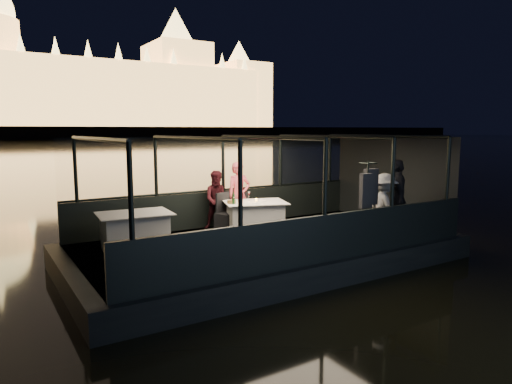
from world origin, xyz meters
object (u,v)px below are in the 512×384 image
chair_port_left (227,214)px  wine_bottle (233,198)px  dining_table_aft (135,231)px  person_man_maroon (218,199)px  dining_table_central (255,217)px  person_woman_coral (239,198)px  passenger_dark (396,201)px  passenger_stripe (385,203)px  chair_port_right (244,211)px  coat_stand (367,205)px

chair_port_left → wine_bottle: (-0.07, -0.47, 0.47)m
dining_table_aft → wine_bottle: (2.30, -0.05, 0.53)m
wine_bottle → person_man_maroon: bearing=86.2°
dining_table_central → person_man_maroon: (-0.54, 0.88, 0.36)m
chair_port_left → person_woman_coral: person_woman_coral is taller
dining_table_central → passenger_dark: bearing=-40.1°
person_man_maroon → passenger_dark: size_ratio=0.81×
dining_table_central → dining_table_aft: bearing=179.5°
chair_port_left → dining_table_aft: bearing=171.6°
chair_port_left → passenger_stripe: 3.68m
dining_table_central → passenger_dark: passenger_dark is taller
chair_port_left → person_woman_coral: 0.68m
chair_port_right → wine_bottle: wine_bottle is taller
dining_table_aft → chair_port_right: 3.03m
chair_port_left → passenger_stripe: bearing=-64.4°
chair_port_right → person_woman_coral: size_ratio=0.52×
chair_port_left → chair_port_right: (0.58, 0.19, 0.00)m
chair_port_left → coat_stand: 3.37m
passenger_stripe → wine_bottle: bearing=66.4°
chair_port_right → person_woman_coral: (-0.06, 0.13, 0.30)m
dining_table_aft → wine_bottle: 2.36m
dining_table_central → coat_stand: size_ratio=0.79×
dining_table_aft → chair_port_left: bearing=10.2°
dining_table_aft → chair_port_right: chair_port_right is taller
dining_table_central → chair_port_left: size_ratio=1.54×
dining_table_central → wine_bottle: wine_bottle is taller
person_man_maroon → passenger_dark: bearing=-20.7°
passenger_dark → wine_bottle: (-3.08, 2.07, 0.06)m
dining_table_central → chair_port_right: bearing=84.8°
chair_port_right → person_man_maroon: bearing=176.4°
coat_stand → person_woman_coral: (-1.29, 3.12, -0.15)m
coat_stand → dining_table_central: bearing=118.7°
coat_stand → wine_bottle: bearing=129.0°
person_woman_coral → wine_bottle: (-0.60, -0.79, 0.17)m
passenger_stripe → chair_port_right: bearing=50.7°
dining_table_central → coat_stand: coat_stand is taller
person_man_maroon → dining_table_aft: bearing=-136.4°
chair_port_left → wine_bottle: size_ratio=3.22×
dining_table_central → wine_bottle: bearing=-178.0°
chair_port_right → coat_stand: bearing=-49.9°
dining_table_aft → passenger_stripe: passenger_stripe is taller
coat_stand → passenger_stripe: bearing=13.9°
person_woman_coral → passenger_stripe: (2.02, -2.94, 0.10)m
person_man_maroon → chair_port_left: bearing=-64.4°
dining_table_aft → coat_stand: bearing=-29.6°
chair_port_right → passenger_stripe: (1.96, -2.81, 0.40)m
person_man_maroon → passenger_stripe: size_ratio=0.96×
person_man_maroon → wine_bottle: size_ratio=5.01×
dining_table_central → person_man_maroon: person_man_maroon is taller
passenger_dark → chair_port_right: bearing=-99.6°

